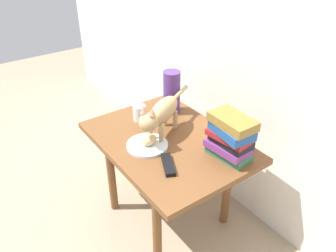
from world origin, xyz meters
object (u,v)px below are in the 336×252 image
(plate, at_px, (147,145))
(book_stack, at_px, (230,137))
(bread_roll, at_px, (149,140))
(candle_jar, at_px, (139,114))
(tv_remote, at_px, (168,165))
(cat, at_px, (161,113))
(side_table, at_px, (168,151))
(green_vase, at_px, (172,92))

(plate, xyz_separation_m, book_stack, (0.29, 0.26, 0.10))
(bread_roll, bearing_deg, candle_jar, 158.48)
(tv_remote, bearing_deg, cat, 178.93)
(side_table, xyz_separation_m, book_stack, (0.28, 0.14, 0.18))
(side_table, distance_m, cat, 0.21)
(cat, bearing_deg, tv_remote, -27.23)
(bread_roll, height_order, book_stack, book_stack)
(book_stack, bearing_deg, bread_roll, -138.72)
(green_vase, distance_m, tv_remote, 0.51)
(bread_roll, height_order, candle_jar, candle_jar)
(candle_jar, xyz_separation_m, tv_remote, (0.42, -0.11, -0.03))
(green_vase, bearing_deg, book_stack, -4.75)
(side_table, xyz_separation_m, tv_remote, (0.17, -0.12, 0.08))
(plate, relative_size, book_stack, 0.90)
(green_vase, bearing_deg, cat, -48.08)
(side_table, distance_m, candle_jar, 0.27)
(green_vase, relative_size, tv_remote, 1.61)
(plate, distance_m, book_stack, 0.40)
(bread_roll, distance_m, tv_remote, 0.18)
(book_stack, xyz_separation_m, tv_remote, (-0.11, -0.27, -0.10))
(candle_jar, distance_m, tv_remote, 0.44)
(side_table, distance_m, tv_remote, 0.23)
(plate, xyz_separation_m, cat, (-0.04, 0.10, 0.13))
(plate, xyz_separation_m, green_vase, (-0.21, 0.30, 0.11))
(bread_roll, bearing_deg, book_stack, 41.28)
(green_vase, bearing_deg, candle_jar, -97.96)
(green_vase, xyz_separation_m, tv_remote, (0.39, -0.31, -0.11))
(plate, xyz_separation_m, tv_remote, (0.18, -0.01, 0.00))
(side_table, bearing_deg, cat, -167.07)
(bread_roll, bearing_deg, side_table, 86.52)
(candle_jar, relative_size, tv_remote, 0.57)
(green_vase, distance_m, candle_jar, 0.21)
(bread_roll, xyz_separation_m, candle_jar, (-0.24, 0.10, -0.00))
(cat, relative_size, candle_jar, 5.10)
(cat, bearing_deg, candle_jar, -179.79)
(cat, relative_size, green_vase, 1.79)
(side_table, distance_m, green_vase, 0.34)
(green_vase, height_order, tv_remote, green_vase)
(side_table, height_order, book_stack, book_stack)
(side_table, relative_size, tv_remote, 5.51)
(plate, bearing_deg, green_vase, 125.07)
(bread_roll, bearing_deg, cat, 112.47)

